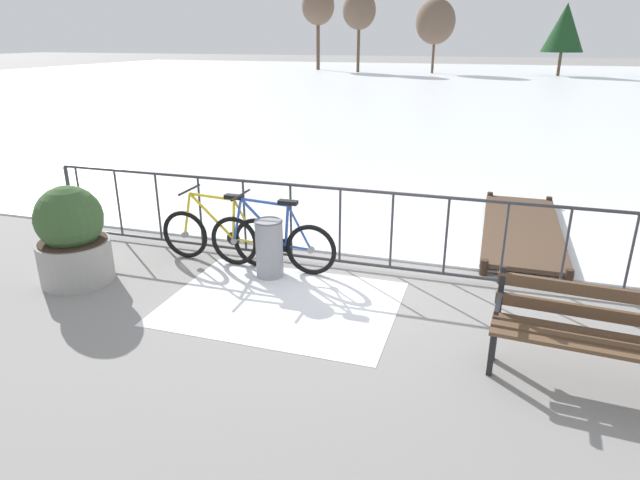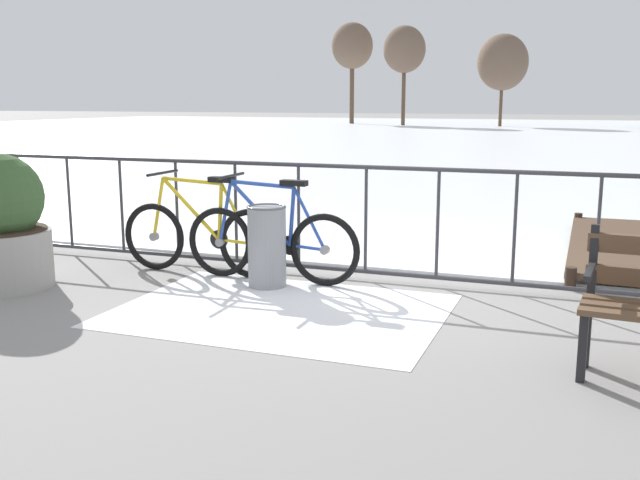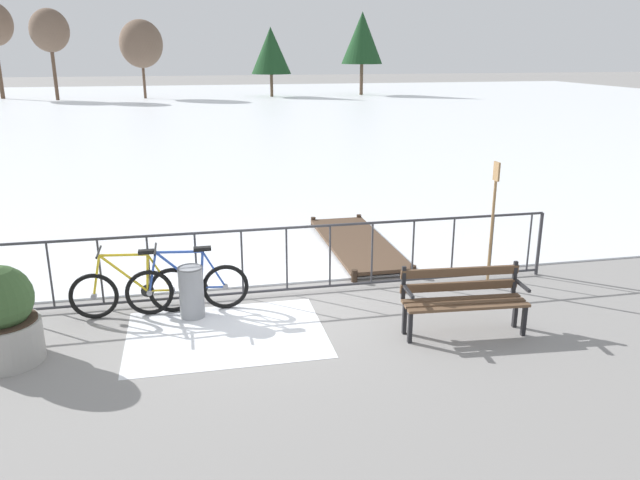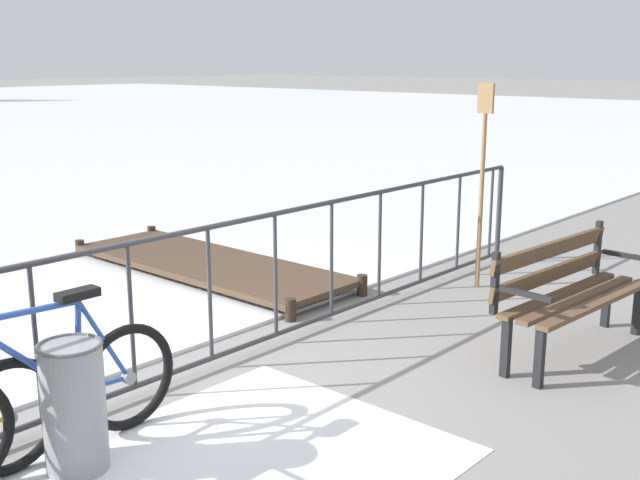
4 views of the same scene
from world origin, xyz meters
TOP-DOWN VIEW (x-y plane):
  - ground_plane at (0.00, 0.00)m, footprint 160.00×160.00m
  - snow_patch at (-0.67, -1.20)m, footprint 2.56×1.89m
  - railing_fence at (0.00, 0.00)m, footprint 9.06×0.06m
  - bicycle_near_railing at (-1.13, -0.34)m, footprint 1.71×0.52m
  - park_bench at (2.37, -1.75)m, footprint 1.63×0.60m
  - trash_bin at (-1.09, -0.53)m, footprint 0.35×0.35m
  - oar_upright at (3.43, -0.38)m, footprint 0.04×0.16m
  - wooden_dock at (1.96, 1.95)m, footprint 1.10×3.40m

SIDE VIEW (x-z plane):
  - ground_plane at x=0.00m, z-range 0.00..0.00m
  - snow_patch at x=-0.67m, z-range 0.00..0.01m
  - wooden_dock at x=1.96m, z-range 0.02..0.22m
  - bicycle_near_railing at x=-1.13m, z-range -0.12..0.86m
  - trash_bin at x=-1.09m, z-range 0.01..0.74m
  - park_bench at x=2.37m, z-range 0.07..0.96m
  - railing_fence at x=0.00m, z-range 0.02..1.09m
  - oar_upright at x=3.43m, z-range 0.15..2.13m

